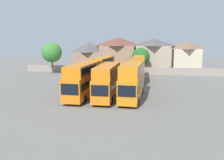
% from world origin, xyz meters
% --- Properties ---
extents(ground, '(140.00, 140.00, 0.00)m').
position_xyz_m(ground, '(0.00, 18.00, 0.00)').
color(ground, slate).
extents(depot_boundary_wall, '(56.00, 0.50, 1.80)m').
position_xyz_m(depot_boundary_wall, '(0.00, 25.73, 0.90)').
color(depot_boundary_wall, gray).
rests_on(depot_boundary_wall, ground).
extents(bus_1, '(2.70, 11.87, 4.96)m').
position_xyz_m(bus_1, '(-3.76, 0.46, 2.79)').
color(bus_1, orange).
rests_on(bus_1, ground).
extents(bus_2, '(2.87, 11.52, 4.80)m').
position_xyz_m(bus_2, '(-0.19, 0.43, 2.71)').
color(bus_2, orange).
rests_on(bus_2, ground).
extents(bus_3, '(2.86, 11.20, 5.12)m').
position_xyz_m(bus_3, '(3.50, 0.38, 2.88)').
color(bus_3, orange).
rests_on(bus_3, ground).
extents(bus_4, '(3.00, 11.72, 4.83)m').
position_xyz_m(bus_4, '(-4.26, 15.49, 2.73)').
color(bus_4, orange).
rests_on(bus_4, ground).
extents(bus_5, '(2.58, 11.08, 3.55)m').
position_xyz_m(bus_5, '(-0.66, 15.71, 2.02)').
color(bus_5, orange).
rests_on(bus_5, ground).
extents(bus_6, '(3.02, 12.04, 5.08)m').
position_xyz_m(bus_6, '(3.29, 15.51, 2.86)').
color(bus_6, orange).
rests_on(bus_6, ground).
extents(house_terrace_left, '(9.24, 6.49, 7.99)m').
position_xyz_m(house_terrace_left, '(-12.84, 35.08, 4.08)').
color(house_terrace_left, '#9E7A60').
rests_on(house_terrace_left, ground).
extents(house_terrace_centre, '(10.52, 6.99, 9.50)m').
position_xyz_m(house_terrace_centre, '(-4.13, 35.40, 4.84)').
color(house_terrace_centre, '#9E7A60').
rests_on(house_terrace_centre, ground).
extents(house_terrace_right, '(9.93, 7.99, 8.98)m').
position_xyz_m(house_terrace_right, '(6.15, 35.07, 4.57)').
color(house_terrace_right, tan).
rests_on(house_terrace_right, ground).
extents(house_terrace_far_right, '(7.64, 7.26, 8.35)m').
position_xyz_m(house_terrace_far_right, '(15.33, 34.76, 4.26)').
color(house_terrace_far_right, beige).
rests_on(house_terrace_far_right, ground).
extents(tree_left_of_lot, '(5.11, 5.11, 7.99)m').
position_xyz_m(tree_left_of_lot, '(-19.30, 22.73, 5.42)').
color(tree_left_of_lot, brown).
rests_on(tree_left_of_lot, ground).
extents(tree_behind_wall, '(4.72, 4.72, 6.59)m').
position_xyz_m(tree_behind_wall, '(2.98, 28.23, 4.21)').
color(tree_behind_wall, brown).
rests_on(tree_behind_wall, ground).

